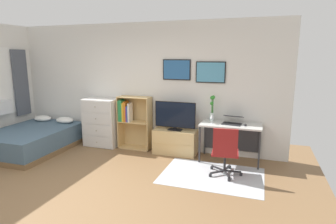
{
  "coord_description": "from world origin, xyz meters",
  "views": [
    {
      "loc": [
        2.5,
        -3.13,
        2.01
      ],
      "look_at": [
        0.92,
        1.5,
        1.02
      ],
      "focal_mm": 29.8,
      "sensor_mm": 36.0,
      "label": 1
    }
  ],
  "objects_px": {
    "desk": "(231,130)",
    "laptop": "(233,120)",
    "tv_stand": "(175,142)",
    "wine_glass": "(212,117)",
    "bookshelf": "(132,118)",
    "bed": "(33,139)",
    "dresser": "(101,122)",
    "computer_mouse": "(245,125)",
    "television": "(175,116)",
    "bamboo_vase": "(212,108)",
    "office_chair": "(225,151)"
  },
  "relations": [
    {
      "from": "bed",
      "to": "computer_mouse",
      "type": "relative_size",
      "value": 18.94
    },
    {
      "from": "bookshelf",
      "to": "tv_stand",
      "type": "distance_m",
      "value": 1.1
    },
    {
      "from": "bookshelf",
      "to": "wine_glass",
      "type": "relative_size",
      "value": 6.38
    },
    {
      "from": "dresser",
      "to": "wine_glass",
      "type": "relative_size",
      "value": 5.95
    },
    {
      "from": "desk",
      "to": "laptop",
      "type": "distance_m",
      "value": 0.2
    },
    {
      "from": "tv_stand",
      "to": "laptop",
      "type": "xyz_separation_m",
      "value": [
        1.15,
        -0.01,
        0.55
      ]
    },
    {
      "from": "laptop",
      "to": "desk",
      "type": "bearing_deg",
      "value": 161.14
    },
    {
      "from": "office_chair",
      "to": "bookshelf",
      "type": "bearing_deg",
      "value": 152.27
    },
    {
      "from": "laptop",
      "to": "bookshelf",
      "type": "bearing_deg",
      "value": -174.98
    },
    {
      "from": "tv_stand",
      "to": "wine_glass",
      "type": "xyz_separation_m",
      "value": [
        0.77,
        -0.16,
        0.62
      ]
    },
    {
      "from": "dresser",
      "to": "television",
      "type": "relative_size",
      "value": 1.26
    },
    {
      "from": "tv_stand",
      "to": "television",
      "type": "bearing_deg",
      "value": -90.0
    },
    {
      "from": "computer_mouse",
      "to": "dresser",
      "type": "bearing_deg",
      "value": 178.07
    },
    {
      "from": "television",
      "to": "bookshelf",
      "type": "bearing_deg",
      "value": 175.72
    },
    {
      "from": "tv_stand",
      "to": "desk",
      "type": "bearing_deg",
      "value": -0.06
    },
    {
      "from": "bookshelf",
      "to": "desk",
      "type": "xyz_separation_m",
      "value": [
        2.14,
        -0.06,
        -0.07
      ]
    },
    {
      "from": "bookshelf",
      "to": "tv_stand",
      "type": "relative_size",
      "value": 1.29
    },
    {
      "from": "bamboo_vase",
      "to": "television",
      "type": "bearing_deg",
      "value": -171.65
    },
    {
      "from": "tv_stand",
      "to": "bamboo_vase",
      "type": "bearing_deg",
      "value": 6.63
    },
    {
      "from": "bookshelf",
      "to": "office_chair",
      "type": "relative_size",
      "value": 1.34
    },
    {
      "from": "tv_stand",
      "to": "laptop",
      "type": "height_order",
      "value": "laptop"
    },
    {
      "from": "television",
      "to": "laptop",
      "type": "height_order",
      "value": "television"
    },
    {
      "from": "office_chair",
      "to": "wine_glass",
      "type": "xyz_separation_m",
      "value": [
        -0.35,
        0.66,
        0.42
      ]
    },
    {
      "from": "dresser",
      "to": "computer_mouse",
      "type": "relative_size",
      "value": 10.29
    },
    {
      "from": "television",
      "to": "desk",
      "type": "xyz_separation_m",
      "value": [
        1.13,
        0.02,
        -0.21
      ]
    },
    {
      "from": "television",
      "to": "computer_mouse",
      "type": "distance_m",
      "value": 1.39
    },
    {
      "from": "wine_glass",
      "to": "dresser",
      "type": "bearing_deg",
      "value": 176.77
    },
    {
      "from": "laptop",
      "to": "bamboo_vase",
      "type": "height_order",
      "value": "bamboo_vase"
    },
    {
      "from": "bed",
      "to": "wine_glass",
      "type": "relative_size",
      "value": 10.94
    },
    {
      "from": "office_chair",
      "to": "television",
      "type": "bearing_deg",
      "value": 139.16
    },
    {
      "from": "dresser",
      "to": "office_chair",
      "type": "xyz_separation_m",
      "value": [
        2.86,
        -0.8,
        -0.08
      ]
    },
    {
      "from": "dresser",
      "to": "bookshelf",
      "type": "bearing_deg",
      "value": 5.48
    },
    {
      "from": "wine_glass",
      "to": "bed",
      "type": "bearing_deg",
      "value": -170.78
    },
    {
      "from": "laptop",
      "to": "computer_mouse",
      "type": "distance_m",
      "value": 0.27
    },
    {
      "from": "bed",
      "to": "bamboo_vase",
      "type": "bearing_deg",
      "value": 11.53
    },
    {
      "from": "bookshelf",
      "to": "tv_stand",
      "type": "height_order",
      "value": "bookshelf"
    },
    {
      "from": "television",
      "to": "wine_glass",
      "type": "xyz_separation_m",
      "value": [
        0.77,
        -0.13,
        0.07
      ]
    },
    {
      "from": "laptop",
      "to": "wine_glass",
      "type": "distance_m",
      "value": 0.41
    },
    {
      "from": "dresser",
      "to": "bamboo_vase",
      "type": "bearing_deg",
      "value": 2.32
    },
    {
      "from": "bed",
      "to": "computer_mouse",
      "type": "distance_m",
      "value": 4.46
    },
    {
      "from": "bed",
      "to": "computer_mouse",
      "type": "xyz_separation_m",
      "value": [
        4.38,
        0.65,
        0.52
      ]
    },
    {
      "from": "desk",
      "to": "bamboo_vase",
      "type": "bearing_deg",
      "value": 167.63
    },
    {
      "from": "bamboo_vase",
      "to": "wine_glass",
      "type": "height_order",
      "value": "bamboo_vase"
    },
    {
      "from": "computer_mouse",
      "to": "television",
      "type": "bearing_deg",
      "value": 175.96
    },
    {
      "from": "dresser",
      "to": "bookshelf",
      "type": "xyz_separation_m",
      "value": [
        0.72,
        0.07,
        0.13
      ]
    },
    {
      "from": "bed",
      "to": "dresser",
      "type": "xyz_separation_m",
      "value": [
        1.26,
        0.75,
        0.29
      ]
    },
    {
      "from": "dresser",
      "to": "computer_mouse",
      "type": "xyz_separation_m",
      "value": [
        3.13,
        -0.11,
        0.22
      ]
    },
    {
      "from": "television",
      "to": "office_chair",
      "type": "xyz_separation_m",
      "value": [
        1.12,
        -0.79,
        -0.35
      ]
    },
    {
      "from": "laptop",
      "to": "bamboo_vase",
      "type": "bearing_deg",
      "value": 173.63
    },
    {
      "from": "laptop",
      "to": "bed",
      "type": "bearing_deg",
      "value": -162.89
    }
  ]
}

